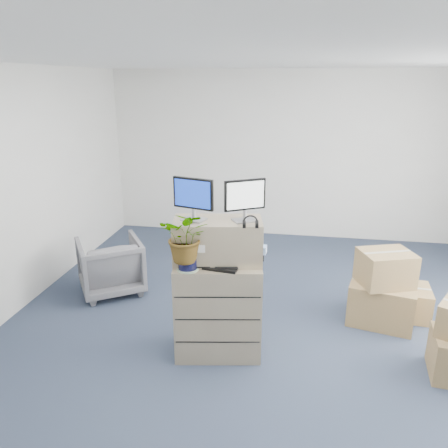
% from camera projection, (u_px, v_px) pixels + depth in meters
% --- Properties ---
extents(ground, '(7.00, 7.00, 0.00)m').
position_uv_depth(ground, '(269.00, 346.00, 4.51)').
color(ground, '#272D46').
rests_on(ground, ground).
extents(wall_back, '(6.00, 0.02, 2.80)m').
position_uv_depth(wall_back, '(287.00, 156.00, 7.35)').
color(wall_back, silver).
rests_on(wall_back, ground).
extents(filing_cabinet_lower, '(0.90, 0.64, 0.97)m').
position_uv_depth(filing_cabinet_lower, '(218.00, 308.00, 4.30)').
color(filing_cabinet_lower, gray).
rests_on(filing_cabinet_lower, ground).
extents(filing_cabinet_upper, '(0.88, 0.55, 0.41)m').
position_uv_depth(filing_cabinet_upper, '(218.00, 241.00, 4.12)').
color(filing_cabinet_upper, gray).
rests_on(filing_cabinet_upper, filing_cabinet_lower).
extents(monitor_left, '(0.40, 0.21, 0.40)m').
position_uv_depth(monitor_left, '(193.00, 197.00, 3.98)').
color(monitor_left, '#99999E').
rests_on(monitor_left, filing_cabinet_upper).
extents(monitor_right, '(0.36, 0.24, 0.39)m').
position_uv_depth(monitor_right, '(245.00, 198.00, 3.96)').
color(monitor_right, '#99999E').
rests_on(monitor_right, filing_cabinet_upper).
extents(headphones, '(0.14, 0.04, 0.14)m').
position_uv_depth(headphones, '(250.00, 222.00, 3.87)').
color(headphones, black).
rests_on(headphones, filing_cabinet_upper).
extents(keyboard, '(0.47, 0.25, 0.02)m').
position_uv_depth(keyboard, '(215.00, 266.00, 4.04)').
color(keyboard, black).
rests_on(keyboard, filing_cabinet_lower).
extents(mouse, '(0.08, 0.06, 0.03)m').
position_uv_depth(mouse, '(250.00, 266.00, 4.04)').
color(mouse, silver).
rests_on(mouse, filing_cabinet_lower).
extents(water_bottle, '(0.06, 0.06, 0.22)m').
position_uv_depth(water_bottle, '(223.00, 251.00, 4.13)').
color(water_bottle, gray).
rests_on(water_bottle, filing_cabinet_lower).
extents(phone_dock, '(0.06, 0.05, 0.12)m').
position_uv_depth(phone_dock, '(213.00, 256.00, 4.21)').
color(phone_dock, silver).
rests_on(phone_dock, filing_cabinet_lower).
extents(external_drive, '(0.25, 0.22, 0.06)m').
position_uv_depth(external_drive, '(251.00, 257.00, 4.21)').
color(external_drive, black).
rests_on(external_drive, filing_cabinet_lower).
extents(tissue_box, '(0.20, 0.11, 0.07)m').
position_uv_depth(tissue_box, '(256.00, 249.00, 4.22)').
color(tissue_box, '#4283E1').
rests_on(tissue_box, external_drive).
extents(potted_plant, '(0.48, 0.52, 0.47)m').
position_uv_depth(potted_plant, '(187.00, 243.00, 3.91)').
color(potted_plant, '#A1BD98').
rests_on(potted_plant, filing_cabinet_lower).
extents(office_chair, '(1.02, 1.01, 0.78)m').
position_uv_depth(office_chair, '(110.00, 263.00, 5.58)').
color(office_chair, '#5A5A5E').
rests_on(office_chair, ground).
extents(cardboard_boxes, '(1.30, 1.63, 0.85)m').
position_uv_depth(cardboard_boxes, '(409.00, 308.00, 4.62)').
color(cardboard_boxes, olive).
rests_on(cardboard_boxes, ground).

